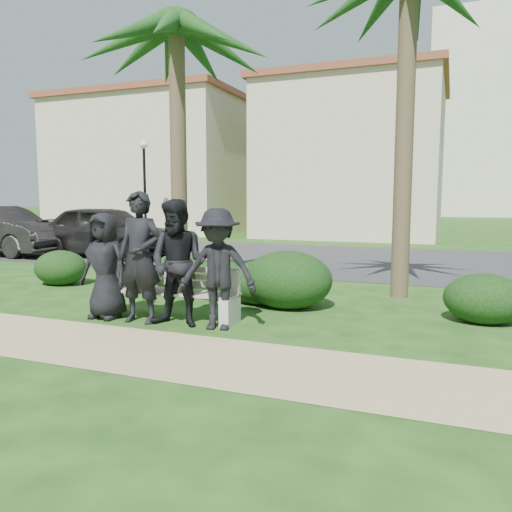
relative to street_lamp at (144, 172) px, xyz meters
The scene contains 20 objects.
ground 15.29m from the street_lamp, 53.13° to the right, with size 160.00×160.00×0.00m, color #1B4112.
footpath 16.74m from the street_lamp, 56.89° to the right, with size 30.00×1.60×0.01m, color tan.
asphalt_street 10.28m from the street_lamp, 23.96° to the right, with size 160.00×8.00×0.01m, color #2D2D30.
stucco_bldg_left 6.75m from the street_lamp, 116.57° to the left, with size 10.40×8.40×7.30m.
stucco_bldg_right 10.03m from the street_lamp, 36.87° to the left, with size 8.40×8.40×7.30m.
street_lamp is the anchor object (origin of this frame).
park_bench 15.29m from the street_lamp, 54.90° to the right, with size 2.19×0.60×0.76m.
man_a 14.97m from the street_lamp, 58.42° to the right, with size 0.78×0.51×1.59m, color black.
man_b 15.31m from the street_lamp, 56.41° to the right, with size 0.69×0.46×1.90m, color black.
man_c 15.66m from the street_lamp, 54.45° to the right, with size 0.87×0.68×1.79m, color black.
man_d 15.98m from the street_lamp, 52.62° to the right, with size 1.08×0.62×1.67m, color black.
hedge_a 11.93m from the street_lamp, 64.78° to the right, with size 1.14×0.94×0.74m, color black.
hedge_b 13.15m from the street_lamp, 53.25° to the right, with size 1.18×0.97×0.77m, color black.
hedge_c 13.97m from the street_lamp, 50.64° to the right, with size 1.10×0.91×0.72m, color black.
hedge_d 14.67m from the street_lamp, 48.30° to the right, with size 1.20×0.99×0.78m, color black.
hedge_e 15.04m from the street_lamp, 47.23° to the right, with size 1.50×1.24×0.98m, color black.
hedge_f 17.16m from the street_lamp, 39.69° to the right, with size 1.14×0.94×0.74m, color black.
palm_left 12.62m from the street_lamp, 52.99° to the right, with size 3.00×3.00×6.04m.
car_a 6.94m from the street_lamp, 66.48° to the right, with size 1.89×4.70×1.60m, color black.
car_b 7.20m from the street_lamp, 97.44° to the right, with size 1.63×4.68×1.54m, color black.
Camera 1 is at (3.57, -6.68, 1.80)m, focal length 35.00 mm.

